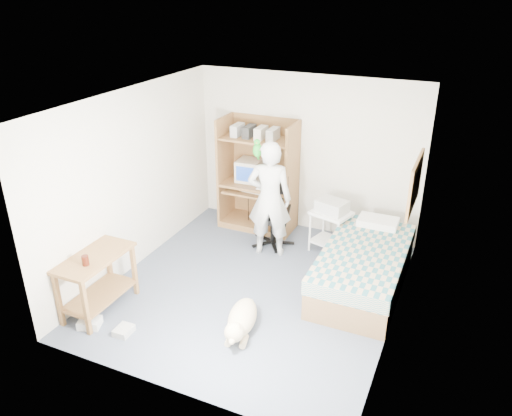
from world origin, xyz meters
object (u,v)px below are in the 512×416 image
at_px(office_chair, 273,221).
at_px(printer_cart, 331,225).
at_px(computer_hutch, 259,179).
at_px(side_desk, 97,275).
at_px(dog, 241,319).
at_px(bed, 363,268).
at_px(person, 270,199).

height_order(office_chair, printer_cart, office_chair).
relative_size(computer_hutch, office_chair, 1.72).
bearing_deg(office_chair, side_desk, -132.45).
bearing_deg(side_desk, office_chair, 62.41).
relative_size(office_chair, dog, 1.07).
distance_m(bed, printer_cart, 1.02).
distance_m(side_desk, printer_cart, 3.37).
relative_size(side_desk, dog, 1.02).
xyz_separation_m(person, printer_cart, (0.82, 0.40, -0.44)).
distance_m(side_desk, dog, 1.84).
distance_m(side_desk, office_chair, 2.79).
relative_size(bed, side_desk, 2.02).
bearing_deg(office_chair, printer_cart, -8.67).
bearing_deg(dog, printer_cart, 68.27).
bearing_deg(printer_cart, dog, -83.53).
bearing_deg(printer_cart, person, -137.52).
bearing_deg(computer_hutch, person, -56.70).
bearing_deg(person, computer_hutch, -71.56).
xyz_separation_m(person, dog, (0.43, -1.85, -0.71)).
xyz_separation_m(computer_hutch, dog, (0.93, -2.62, -0.66)).
relative_size(computer_hutch, printer_cart, 2.76).
distance_m(computer_hutch, side_desk, 3.08).
bearing_deg(printer_cart, bed, -31.73).
bearing_deg(side_desk, computer_hutch, 73.86).
height_order(bed, printer_cart, bed).
relative_size(person, printer_cart, 2.67).
distance_m(computer_hutch, office_chair, 0.78).
relative_size(bed, office_chair, 1.93).
bearing_deg(office_chair, dog, -92.05).
xyz_separation_m(computer_hutch, person, (0.51, -0.77, 0.05)).
xyz_separation_m(office_chair, person, (0.06, -0.31, 0.50)).
bearing_deg(office_chair, bed, -37.70).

